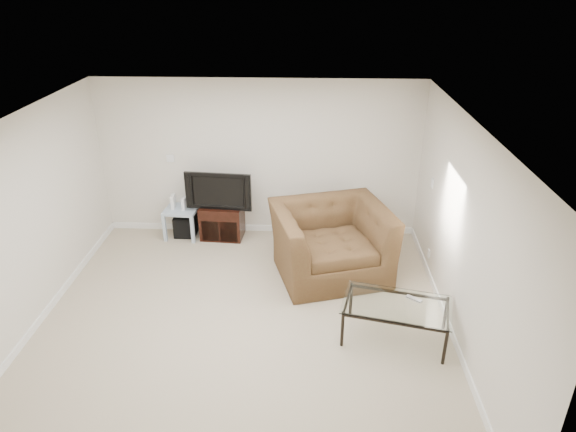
{
  "coord_description": "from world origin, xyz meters",
  "views": [
    {
      "loc": [
        0.75,
        -5.07,
        3.92
      ],
      "look_at": [
        0.5,
        1.2,
        0.9
      ],
      "focal_mm": 32.0,
      "sensor_mm": 36.0,
      "label": 1
    }
  ],
  "objects_px": {
    "recliner": "(331,231)",
    "subwoofer": "(186,225)",
    "television": "(220,189)",
    "side_table": "(183,222)",
    "coffee_table": "(395,321)",
    "tv_stand": "(222,221)"
  },
  "relations": [
    {
      "from": "coffee_table",
      "to": "television",
      "type": "bearing_deg",
      "value": 134.65
    },
    {
      "from": "television",
      "to": "tv_stand",
      "type": "bearing_deg",
      "value": 91.29
    },
    {
      "from": "television",
      "to": "side_table",
      "type": "bearing_deg",
      "value": -178.37
    },
    {
      "from": "television",
      "to": "recliner",
      "type": "bearing_deg",
      "value": -25.34
    },
    {
      "from": "subwoofer",
      "to": "recliner",
      "type": "bearing_deg",
      "value": -24.74
    },
    {
      "from": "television",
      "to": "recliner",
      "type": "xyz_separation_m",
      "value": [
        1.7,
        -1.01,
        -0.18
      ]
    },
    {
      "from": "tv_stand",
      "to": "television",
      "type": "height_order",
      "value": "television"
    },
    {
      "from": "television",
      "to": "side_table",
      "type": "relative_size",
      "value": 1.89
    },
    {
      "from": "coffee_table",
      "to": "subwoofer",
      "type": "bearing_deg",
      "value": 140.41
    },
    {
      "from": "subwoofer",
      "to": "tv_stand",
      "type": "bearing_deg",
      "value": -2.9
    },
    {
      "from": "recliner",
      "to": "subwoofer",
      "type": "bearing_deg",
      "value": 138.9
    },
    {
      "from": "side_table",
      "to": "subwoofer",
      "type": "distance_m",
      "value": 0.08
    },
    {
      "from": "side_table",
      "to": "tv_stand",
      "type": "bearing_deg",
      "value": -1.2
    },
    {
      "from": "side_table",
      "to": "subwoofer",
      "type": "xyz_separation_m",
      "value": [
        0.03,
        0.02,
        -0.07
      ]
    },
    {
      "from": "side_table",
      "to": "coffee_table",
      "type": "relative_size",
      "value": 0.42
    },
    {
      "from": "tv_stand",
      "to": "subwoofer",
      "type": "relative_size",
      "value": 1.97
    },
    {
      "from": "side_table",
      "to": "television",
      "type": "bearing_deg",
      "value": -3.64
    },
    {
      "from": "tv_stand",
      "to": "recliner",
      "type": "distance_m",
      "value": 2.03
    },
    {
      "from": "coffee_table",
      "to": "side_table",
      "type": "bearing_deg",
      "value": 140.91
    },
    {
      "from": "coffee_table",
      "to": "recliner",
      "type": "bearing_deg",
      "value": 116.17
    },
    {
      "from": "subwoofer",
      "to": "coffee_table",
      "type": "distance_m",
      "value": 3.91
    },
    {
      "from": "subwoofer",
      "to": "television",
      "type": "bearing_deg",
      "value": -5.47
    }
  ]
}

